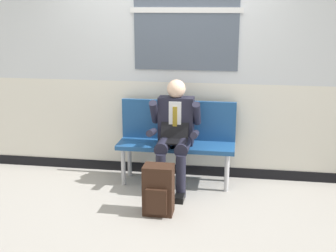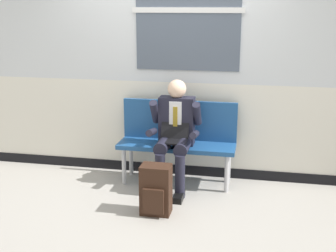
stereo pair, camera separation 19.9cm
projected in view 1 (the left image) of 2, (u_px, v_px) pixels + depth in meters
The scene contains 5 objects.
ground_plane at pixel (159, 196), 4.99m from camera, with size 18.00×18.00×0.00m, color #9E9991.
station_wall at pixel (170, 56), 5.34m from camera, with size 5.18×0.17×2.91m.
bench_with_person at pixel (177, 136), 5.30m from camera, with size 1.35×0.42×0.96m.
person_seated at pixel (175, 132), 5.08m from camera, with size 0.57×0.70×1.24m.
backpack at pixel (158, 190), 4.53m from camera, with size 0.30×0.25×0.51m.
Camera 1 is at (0.82, -4.54, 2.07)m, focal length 48.43 mm.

